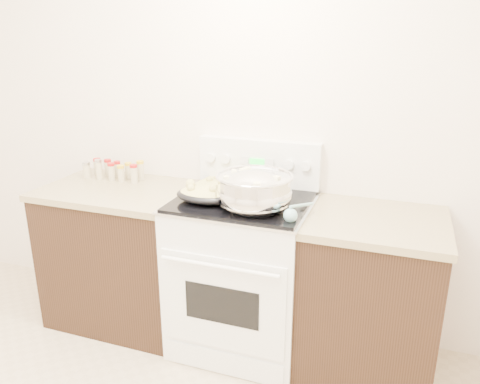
% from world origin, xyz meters
% --- Properties ---
extents(counter_left, '(0.93, 0.67, 0.92)m').
position_xyz_m(counter_left, '(-0.48, 1.43, 0.46)').
color(counter_left, black).
rests_on(counter_left, ground).
extents(counter_right, '(0.73, 0.67, 0.92)m').
position_xyz_m(counter_right, '(1.08, 1.43, 0.46)').
color(counter_right, black).
rests_on(counter_right, ground).
extents(kitchen_range, '(0.78, 0.73, 1.22)m').
position_xyz_m(kitchen_range, '(0.35, 1.42, 0.49)').
color(kitchen_range, white).
rests_on(kitchen_range, ground).
extents(mixing_bowl, '(0.44, 0.44, 0.24)m').
position_xyz_m(mixing_bowl, '(0.45, 1.30, 1.04)').
color(mixing_bowl, silver).
rests_on(mixing_bowl, kitchen_range).
extents(roasting_pan, '(0.37, 0.27, 0.12)m').
position_xyz_m(roasting_pan, '(0.18, 1.31, 0.99)').
color(roasting_pan, black).
rests_on(roasting_pan, kitchen_range).
extents(baking_sheet, '(0.39, 0.30, 0.06)m').
position_xyz_m(baking_sheet, '(0.19, 1.57, 0.96)').
color(baking_sheet, black).
rests_on(baking_sheet, kitchen_range).
extents(wooden_spoon, '(0.12, 0.23, 0.04)m').
position_xyz_m(wooden_spoon, '(0.42, 1.35, 0.95)').
color(wooden_spoon, tan).
rests_on(wooden_spoon, kitchen_range).
extents(blue_ladle, '(0.11, 0.25, 0.09)m').
position_xyz_m(blue_ladle, '(0.68, 1.20, 0.97)').
color(blue_ladle, '#7BB2B8').
rests_on(blue_ladle, kitchen_range).
extents(spice_jars, '(0.40, 0.15, 0.13)m').
position_xyz_m(spice_jars, '(-0.61, 1.58, 0.98)').
color(spice_jars, '#BFB28C').
rests_on(spice_jars, counter_left).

